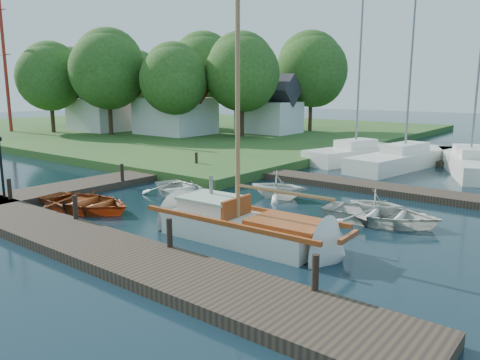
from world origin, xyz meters
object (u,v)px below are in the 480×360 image
Objects in this scene: tree_1 at (108,70)px; tree_7 at (312,70)px; tree_6 at (72,78)px; radio_mast at (4,49)px; sailboat at (248,230)px; lamp_post at (0,158)px; tree_2 at (174,79)px; dinghy at (85,200)px; marina_boat_0 at (355,153)px; marina_boat_1 at (405,158)px; mooring_post_5 at (196,160)px; marina_boat_2 at (470,162)px; tender_b at (279,184)px; house_a at (175,106)px; mooring_post_4 at (122,172)px; tree_4 at (204,69)px; mooring_post_3 at (315,272)px; mooring_post_2 at (169,233)px; tender_d at (378,201)px; mooring_post_1 at (75,207)px; tree_0 at (50,77)px; house_c at (269,110)px; house_b at (102,107)px; tree_3 at (242,72)px; tender_a at (181,188)px; tender_c at (380,211)px; tree_5 at (137,80)px.

tree_7 is (12.00, 14.00, 0.11)m from tree_1.
tree_6 is 8.63m from radio_mast.
radio_mast is at bearing 161.72° from sailboat.
tree_2 is at bearing 117.69° from lamp_post.
marina_boat_0 reaches higher than dinghy.
sailboat is at bearing -167.70° from marina_boat_1.
marina_boat_2 reaches higher than mooring_post_5.
tender_b is 0.23× the size of marina_boat_2.
house_a is at bearing 119.74° from lamp_post.
mooring_post_4 is 27.09m from tree_7.
mooring_post_3 is at bearing -44.01° from tree_4.
mooring_post_3 is (4.50, 0.00, 0.00)m from mooring_post_2.
lamp_post is at bearing -26.57° from radio_mast.
marina_boat_0 reaches higher than house_a.
tender_d is (8.92, 6.19, 0.11)m from dinghy.
mooring_post_1 is at bearing 175.85° from marina_boat_1.
tree_0 reaches higher than mooring_post_2.
sailboat is at bearing -39.08° from mooring_post_5.
marina_boat_1 reaches higher than sailboat.
tender_d is (12.27, 7.66, -1.34)m from lamp_post.
house_c is 0.67× the size of tree_2.
tree_1 is (4.00, -1.95, 3.32)m from house_b.
tender_d is at bearing -12.17° from tree_0.
tree_4 is at bearing 82.67° from marina_boat_0.
mooring_post_3 is 39.34m from tree_4.
marina_boat_2 reaches higher than tree_4.
tree_1 is at bearing -149.04° from tree_3.
tree_2 is (2.00, -1.95, 2.29)m from house_a.
house_b is (-29.39, 0.28, 2.21)m from marina_boat_1.
tree_2 reaches higher than mooring_post_5.
radio_mast reaches higher than marina_boat_1.
tender_a is at bearing -71.67° from tree_7.
tree_2 is at bearing 0.28° from house_b.
mooring_post_3 is 0.09× the size of tree_1.
house_b is at bearing 45.00° from radio_mast.
marina_boat_1 is at bearing 58.55° from mooring_post_4.
mooring_post_3 is at bearing -157.12° from marina_boat_1.
tender_d is at bearing -40.12° from tree_3.
mooring_post_3 is at bearing 0.00° from mooring_post_2.
mooring_post_1 is 27.58m from tree_1.
tender_c is 26.30m from tree_2.
mooring_post_5 is at bearing -33.20° from tree_5.
lamp_post is 27.67m from house_c.
mooring_post_2 is 0.09× the size of tree_6.
house_a is 6.43m from tree_1.
marina_boat_1 is 1.78× the size of house_b.
tree_4 is (-4.00, 8.00, 1.12)m from tree_2.
mooring_post_1 is at bearing 143.55° from tender_b.
lamp_post reaches higher than tender_c.
tree_4 reaches higher than tree_0.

